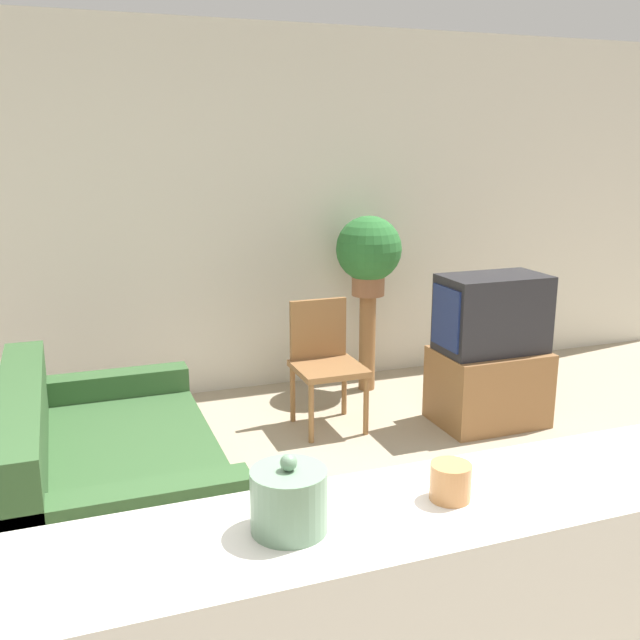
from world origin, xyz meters
TOP-DOWN VIEW (x-y plane):
  - wall_back at (0.00, 3.43)m, footprint 9.00×0.06m
  - couch at (-0.82, 1.58)m, footprint 0.99×1.65m
  - tv_stand at (1.73, 2.14)m, footprint 0.71×0.52m
  - television at (1.72, 2.14)m, footprint 0.71×0.40m
  - wooden_chair at (0.67, 2.50)m, footprint 0.44×0.44m
  - plant_stand at (1.23, 3.04)m, footprint 0.13×0.13m
  - potted_plant at (1.23, 3.04)m, footprint 0.49×0.49m
  - decorative_bowl at (-0.48, -0.32)m, footprint 0.18×0.18m
  - candle_jar at (-0.04, -0.32)m, footprint 0.11×0.11m

SIDE VIEW (x-z plane):
  - tv_stand at x=1.73m, z-range 0.00..0.51m
  - couch at x=-0.82m, z-range -0.12..0.67m
  - plant_stand at x=1.23m, z-range 0.00..0.75m
  - wooden_chair at x=0.67m, z-range 0.05..0.89m
  - television at x=1.72m, z-range 0.51..1.02m
  - candle_jar at x=-0.04m, z-range 0.99..1.08m
  - decorative_bowl at x=-0.48m, z-range 0.97..1.16m
  - potted_plant at x=1.23m, z-range 0.78..1.38m
  - wall_back at x=0.00m, z-range 0.00..2.70m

